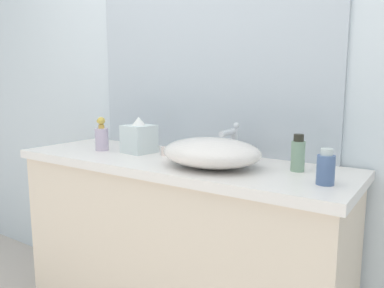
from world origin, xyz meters
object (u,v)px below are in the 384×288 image
object	(u,v)px
sink_basin	(211,152)
perfume_bottle	(298,154)
soap_dispenser	(102,137)
candle_jar	(166,151)
lotion_bottle	(326,168)
tissue_box	(139,137)

from	to	relation	value
sink_basin	perfume_bottle	distance (m)	0.34
sink_basin	soap_dispenser	bearing A→B (deg)	178.44
candle_jar	perfume_bottle	bearing A→B (deg)	2.40
soap_dispenser	lotion_bottle	size ratio (longest dim) A/B	1.38
perfume_bottle	tissue_box	xyz separation A→B (m)	(-0.77, -0.04, 0.01)
sink_basin	perfume_bottle	size ratio (longest dim) A/B	2.91
lotion_bottle	candle_jar	xyz separation A→B (m)	(-0.76, 0.12, -0.03)
sink_basin	soap_dispenser	size ratio (longest dim) A/B	2.46
sink_basin	perfume_bottle	bearing A→B (deg)	20.09
lotion_bottle	perfume_bottle	distance (m)	0.20
soap_dispenser	lotion_bottle	xyz separation A→B (m)	(1.12, -0.04, -0.01)
perfume_bottle	sink_basin	bearing A→B (deg)	-159.91
perfume_bottle	tissue_box	bearing A→B (deg)	-176.90
soap_dispenser	candle_jar	distance (m)	0.36
sink_basin	lotion_bottle	bearing A→B (deg)	-3.07
soap_dispenser	tissue_box	size ratio (longest dim) A/B	0.97
soap_dispenser	perfume_bottle	distance (m)	0.98
sink_basin	candle_jar	size ratio (longest dim) A/B	9.42
lotion_bottle	candle_jar	distance (m)	0.77
sink_basin	tissue_box	xyz separation A→B (m)	(-0.46, 0.07, 0.02)
soap_dispenser	perfume_bottle	world-z (taller)	soap_dispenser
perfume_bottle	lotion_bottle	bearing A→B (deg)	-44.97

